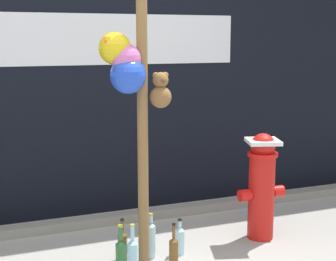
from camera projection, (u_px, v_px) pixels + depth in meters
The scene contains 12 objects.
building_wall at pixel (87, 30), 4.55m from camera, with size 10.00×0.21×3.37m.
curb_strip at pixel (103, 221), 4.46m from camera, with size 8.00×0.12×0.08m, color gray.
memorial_post at pixel (132, 44), 3.36m from camera, with size 0.51×0.29×2.58m.
fire_hydrant at pixel (262, 184), 4.11m from camera, with size 0.40×0.32×0.87m.
bottle_0 at pixel (151, 239), 3.78m from camera, with size 0.07×0.07×0.35m.
bottle_1 at pixel (133, 260), 3.37m from camera, with size 0.07×0.07×0.42m.
bottle_2 at pixel (121, 254), 3.55m from camera, with size 0.08×0.08×0.34m.
bottle_3 at pixel (174, 252), 3.58m from camera, with size 0.07×0.07×0.34m.
bottle_4 at pixel (123, 245), 3.75m from camera, with size 0.07×0.07×0.32m.
bottle_5 at pixel (180, 240), 3.85m from camera, with size 0.07×0.07×0.28m.
litter_0 at pixel (246, 212), 4.79m from camera, with size 0.11×0.11×0.01m, color #8C99B2.
litter_1 at pixel (261, 200), 5.16m from camera, with size 0.14×0.11×0.01m, color #8C99B2.
Camera 1 is at (-0.99, -2.74, 1.62)m, focal length 54.41 mm.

